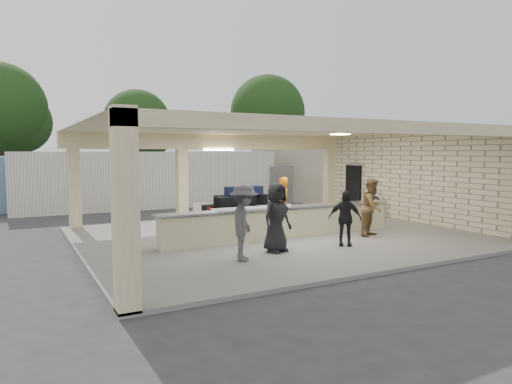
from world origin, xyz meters
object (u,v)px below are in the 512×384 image
passenger_d (277,217)px  car_white_b (334,180)px  drum_fan (372,205)px  passenger_c (244,222)px  baggage_counter (283,222)px  car_dark (226,181)px  container_white (151,179)px  car_white_a (265,186)px  luggage_cart (241,209)px  passenger_b (345,218)px  passenger_a (372,207)px  baggage_handler (283,204)px

passenger_d → car_white_b: bearing=31.9°
drum_fan → passenger_c: passenger_c is taller
baggage_counter → passenger_c: bearing=-139.4°
car_dark → container_white: bearing=132.3°
baggage_counter → car_white_a: bearing=62.9°
luggage_cart → passenger_b: (1.90, -2.88, -0.06)m
baggage_counter → car_white_b: car_white_b is taller
car_dark → car_white_b: bearing=-99.2°
passenger_a → car_dark: bearing=57.2°
car_white_a → container_white: size_ratio=0.36×
passenger_b → car_white_b: size_ratio=0.32×
luggage_cart → passenger_a: passenger_a is taller
luggage_cart → container_white: (-0.18, 9.86, 0.45)m
passenger_c → car_white_a: bearing=2.7°
luggage_cart → passenger_d: size_ratio=1.48×
luggage_cart → container_white: size_ratio=0.21×
passenger_d → car_white_a: size_ratio=0.40×
passenger_a → car_white_b: 18.76m
passenger_b → drum_fan: bearing=73.8°
passenger_b → car_white_a: size_ratio=0.34×
baggage_handler → container_white: 10.04m
car_white_b → container_white: size_ratio=0.38×
baggage_counter → container_white: size_ratio=0.63×
baggage_handler → container_white: bearing=-159.6°
baggage_handler → car_white_b: size_ratio=0.38×
passenger_a → car_dark: (2.73, 17.26, -0.23)m
baggage_counter → car_dark: 17.07m
luggage_cart → passenger_a: size_ratio=1.49×
drum_fan → car_white_b: 14.63m
luggage_cart → car_dark: bearing=68.9°
baggage_counter → passenger_c: 3.26m
passenger_c → passenger_b: bearing=-52.1°
passenger_a → container_white: container_white is taller
passenger_c → car_dark: bearing=10.6°
car_white_a → luggage_cart: bearing=149.5°
baggage_counter → drum_fan: size_ratio=8.15×
baggage_counter → car_white_b: size_ratio=1.67×
container_white → passenger_b: bearing=-80.2°
baggage_counter → car_white_a: car_white_a is taller
luggage_cart → car_white_a: bearing=59.1°
car_white_b → passenger_a: bearing=141.5°
passenger_c → car_white_b: size_ratio=0.39×
drum_fan → passenger_a: passenger_a is taller
luggage_cart → baggage_handler: 1.58m
passenger_d → car_dark: 19.01m
luggage_cart → container_white: container_white is taller
passenger_a → passenger_b: passenger_a is taller
drum_fan → baggage_handler: size_ratio=0.54×
baggage_counter → container_white: 10.97m
drum_fan → container_white: size_ratio=0.08×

